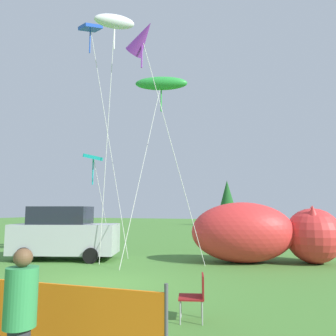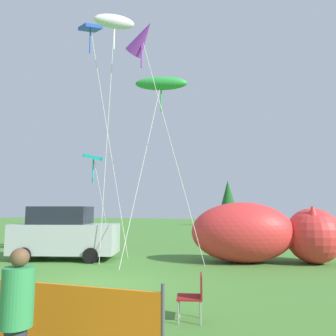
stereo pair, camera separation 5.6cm
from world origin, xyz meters
The scene contains 11 objects.
ground_plane centered at (0.00, 0.00, 0.00)m, with size 120.00×120.00×0.00m, color #477F33.
parked_car centered at (-3.82, 3.44, 1.08)m, with size 4.66×3.09×2.23m.
folding_chair centered at (3.54, -1.82, 0.51)m, with size 0.60×0.60×0.87m.
inflatable_cat centered at (4.06, 5.62, 1.10)m, with size 6.01×3.62×2.39m.
spectator_in_red_shirt centered at (2.43, -5.09, 0.91)m, with size 0.36×0.36×1.67m.
kite_green_fish centered at (-0.04, 4.98, 7.72)m, with size 2.49×3.43×8.15m.
kite_teal_diamond centered at (-3.50, 4.93, 4.49)m, with size 1.24×1.62×4.79m.
kite_purple_delta centered at (-0.28, 3.48, 9.17)m, with size 3.28×1.32×9.96m.
kite_blue_box centered at (-3.58, 4.55, 10.68)m, with size 2.81×1.22×11.22m.
kite_white_ghost centered at (-1.72, 3.65, 10.30)m, with size 1.70×1.86×10.77m.
horizon_tree_west centered at (-2.88, 34.06, 3.56)m, with size 2.43×2.43×5.81m.
Camera 1 is at (5.42, -8.10, 2.12)m, focal length 35.00 mm.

